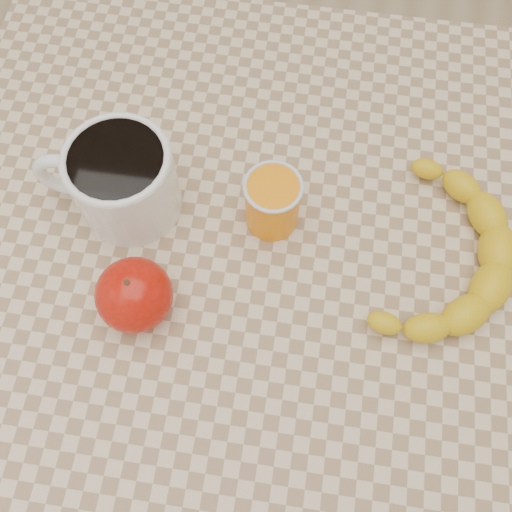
# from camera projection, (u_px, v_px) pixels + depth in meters

# --- Properties ---
(ground) EXTENTS (3.00, 3.00, 0.00)m
(ground) POSITION_uv_depth(u_px,v_px,m) (256.00, 386.00, 1.33)
(ground) COLOR tan
(ground) RESTS_ON ground
(table) EXTENTS (0.80, 0.80, 0.75)m
(table) POSITION_uv_depth(u_px,v_px,m) (256.00, 289.00, 0.72)
(table) COLOR beige
(table) RESTS_ON ground
(coffee_mug) EXTENTS (0.16, 0.12, 0.10)m
(coffee_mug) POSITION_uv_depth(u_px,v_px,m) (121.00, 179.00, 0.63)
(coffee_mug) COLOR white
(coffee_mug) RESTS_ON table
(orange_juice_glass) EXTENTS (0.07, 0.07, 0.08)m
(orange_juice_glass) POSITION_uv_depth(u_px,v_px,m) (272.00, 202.00, 0.63)
(orange_juice_glass) COLOR orange
(orange_juice_glass) RESTS_ON table
(apple) EXTENTS (0.11, 0.11, 0.08)m
(apple) POSITION_uv_depth(u_px,v_px,m) (134.00, 295.00, 0.59)
(apple) COLOR #A30A05
(apple) RESTS_ON table
(banana) EXTENTS (0.37, 0.39, 0.04)m
(banana) POSITION_uv_depth(u_px,v_px,m) (443.00, 256.00, 0.63)
(banana) COLOR yellow
(banana) RESTS_ON table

